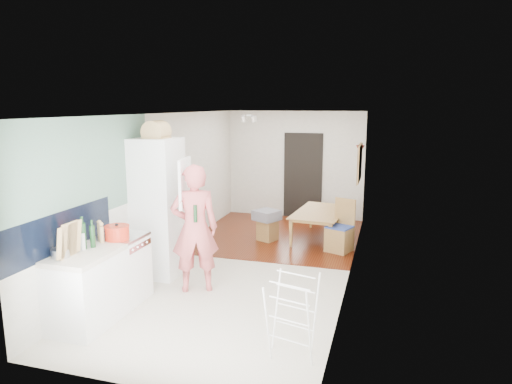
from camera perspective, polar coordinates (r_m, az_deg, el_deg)
The scene contains 32 objects.
room_shell at distance 7.38m, azimuth -0.58°, elevation -0.00°, with size 3.20×7.00×2.50m, color silver, non-canonical shape.
floor at distance 7.72m, azimuth -0.56°, elevation -9.16°, with size 3.20×7.00×0.01m, color silver.
wood_floor_overlay at distance 9.41m, azimuth 2.73°, elevation -5.40°, with size 3.20×3.30×0.01m, color #53240E.
sage_wall_panel at distance 6.22m, azimuth -20.39°, elevation 2.86°, with size 0.02×3.00×1.30m, color slate.
tile_splashback at distance 5.93m, azimuth -23.06°, elevation -4.62°, with size 0.02×1.90×0.50m, color black.
doorway_recess at distance 10.71m, azimuth 5.89°, elevation 2.01°, with size 0.90×0.04×2.00m, color black.
base_cabinet at distance 5.98m, azimuth -20.38°, elevation -11.57°, with size 0.60×0.90×0.86m, color white.
worktop at distance 5.83m, azimuth -20.68°, elevation -7.38°, with size 0.62×0.92×0.06m, color beige.
range_cooker at distance 6.55m, azimuth -16.44°, elevation -9.26°, with size 0.60×0.60×0.88m, color white.
cooker_top at distance 6.41m, azimuth -16.67°, elevation -5.39°, with size 0.60×0.60×0.04m, color silver.
fridge_housing at distance 7.20m, azimuth -12.15°, elevation -1.96°, with size 0.66×0.66×2.15m, color white.
fridge_door at distance 6.57m, azimuth -8.87°, elevation 1.16°, with size 0.56×0.04×0.70m, color white.
fridge_interior at distance 6.96m, azimuth -10.06°, elevation 1.67°, with size 0.02×0.52×0.66m, color white.
pinboard at distance 8.92m, azimuth 12.84°, elevation 3.57°, with size 0.03×0.90×0.70m, color tan.
pinboard_frame at distance 8.92m, azimuth 12.74°, elevation 3.57°, with size 0.01×0.94×0.74m, color #A37A39.
wall_sconce at distance 9.54m, azimuth 12.90°, elevation 5.24°, with size 0.18×0.18×0.16m, color maroon.
person at distance 6.49m, azimuth -7.71°, elevation -3.13°, with size 0.79×0.52×2.17m, color #D55F60.
dining_table at distance 9.17m, azimuth 8.18°, elevation -4.41°, with size 1.39×0.77×0.49m, color #A37A39.
dining_chair at distance 8.40m, azimuth 10.42°, elevation -4.22°, with size 0.41×0.41×0.96m, color #A37A39, non-canonical shape.
stool at distance 9.00m, azimuth 1.45°, elevation -4.81°, with size 0.32×0.32×0.42m, color #A37A39, non-canonical shape.
grey_drape at distance 8.91m, azimuth 1.34°, elevation -2.91°, with size 0.43×0.43×0.19m, color slate.
drying_rack at distance 4.98m, azimuth 4.53°, elevation -15.40°, with size 0.45×0.41×0.89m, color white, non-canonical shape.
bread_bin at distance 7.00m, azimuth -12.36°, elevation 7.35°, with size 0.36×0.34×0.19m, color tan, non-canonical shape.
red_casserole at distance 6.20m, azimuth -16.97°, elevation -4.86°, with size 0.32×0.32×0.19m, color red.
steel_pan at distance 5.73m, azimuth -23.25°, elevation -7.02°, with size 0.21×0.21×0.10m, color silver.
held_bottle at distance 6.34m, azimuth -7.60°, elevation -2.68°, with size 0.05×0.05×0.24m, color #163B1B.
bottle_a at distance 5.91m, azimuth -20.83°, elevation -5.18°, with size 0.08×0.08×0.33m, color #163B1B.
bottle_b at distance 5.95m, azimuth -19.76°, elevation -5.25°, with size 0.06×0.06×0.28m, color #163B1B.
bottle_c at distance 5.92m, azimuth -20.85°, elevation -5.74°, with size 0.08×0.08×0.21m, color beige.
pepper_mill_front at distance 6.28m, azimuth -18.96°, elevation -4.71°, with size 0.05×0.05×0.20m, color tan.
pepper_mill_back at distance 6.12m, azimuth -18.74°, elevation -5.06°, with size 0.06×0.06×0.21m, color tan.
chopping_boards at distance 5.64m, azimuth -22.34°, elevation -5.57°, with size 0.04×0.31×0.42m, color tan, non-canonical shape.
Camera 1 is at (2.11, -6.93, 2.65)m, focal length 32.00 mm.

